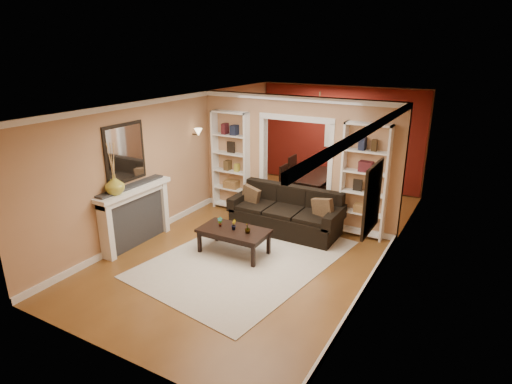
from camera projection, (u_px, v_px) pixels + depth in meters
The scene contains 30 objects.
floor at pixel (269, 238), 8.61m from camera, with size 8.00×8.00×0.00m, color brown.
ceiling at pixel (271, 102), 7.74m from camera, with size 8.00×8.00×0.00m, color white.
wall_back at pixel (339, 137), 11.47m from camera, with size 8.00×8.00×0.00m, color tan.
wall_front at pixel (107, 260), 4.89m from camera, with size 8.00×8.00×0.00m, color tan.
wall_left at pixel (178, 159), 9.23m from camera, with size 8.00×8.00×0.00m, color tan.
wall_right at pixel (389, 192), 7.13m from camera, with size 8.00×8.00×0.00m, color tan.
partition_wall at pixel (296, 160), 9.16m from camera, with size 4.50×0.15×2.70m, color tan.
red_back_panel at pixel (339, 138), 11.45m from camera, with size 4.44×0.04×2.64m, color maroon.
dining_window at pixel (339, 130), 11.35m from camera, with size 0.78×0.03×0.98m, color #8CA5CC.
area_rug at pixel (246, 258), 7.76m from camera, with size 2.67×3.73×0.01m, color beige.
sofa at pixel (286, 211), 8.78m from camera, with size 2.29×0.99×0.90m, color black.
pillow_left at pixel (251, 196), 9.08m from camera, with size 0.40×0.11×0.40m, color brown.
pillow_right at pixel (323, 209), 8.31m from camera, with size 0.44×0.13×0.44m, color brown.
coffee_table at pixel (234, 242), 7.89m from camera, with size 1.27×0.69×0.48m, color black.
plant_left at pixel (220, 222), 7.92m from camera, with size 0.10×0.06×0.18m, color #336626.
plant_center at pixel (234, 225), 7.79m from camera, with size 0.10×0.08×0.19m, color #336626.
plant_right at pixel (248, 228), 7.65m from camera, with size 0.11×0.11×0.19m, color #336626.
bookshelf_left at pixel (231, 161), 9.81m from camera, with size 0.90×0.30×2.30m, color white.
bookshelf_right at pixel (364, 181), 8.37m from camera, with size 0.90×0.30×2.30m, color white.
fireplace at pixel (136, 216), 8.17m from camera, with size 0.32×1.70×1.16m, color white.
vase at pixel (115, 185), 7.56m from camera, with size 0.34×0.34×0.36m, color #A49E34.
mirror at pixel (125, 153), 7.84m from camera, with size 0.03×0.95×1.10m, color silver.
wall_sconce at pixel (196, 133), 9.48m from camera, with size 0.18×0.18×0.22m, color #FFE0A5.
framed_art at pixel (372, 198), 6.26m from camera, with size 0.04×0.85×1.05m, color black.
dining_table at pixel (316, 185), 10.89m from camera, with size 0.93×1.67×0.59m, color black.
dining_chair_nw at pixel (291, 181), 10.86m from camera, with size 0.41×0.41×0.82m, color black.
dining_chair_ne at pixel (332, 186), 10.33m from camera, with size 0.45×0.45×0.91m, color black.
dining_chair_sw at pixel (301, 173), 11.34m from camera, with size 0.46×0.46×0.94m, color black.
dining_chair_se at pixel (340, 181), 10.84m from camera, with size 0.40×0.40×0.82m, color black.
chandelier at pixel (323, 119), 10.18m from camera, with size 0.50×0.50×0.30m, color #3A2D1A.
Camera 1 is at (3.64, -6.96, 3.67)m, focal length 30.00 mm.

